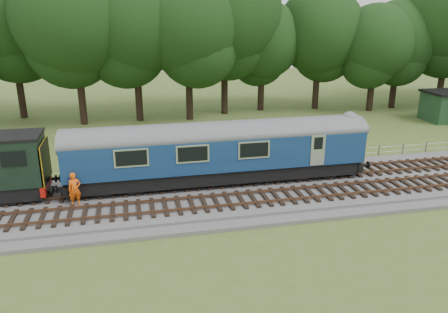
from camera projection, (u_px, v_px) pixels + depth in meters
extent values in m
plane|color=#4B5F23|center=(300.00, 189.00, 26.84)|extent=(120.00, 120.00, 0.00)
cube|color=#4C4C4F|center=(301.00, 187.00, 26.79)|extent=(70.00, 7.00, 0.35)
cube|color=brown|center=(297.00, 178.00, 27.32)|extent=(66.50, 0.07, 0.14)
cube|color=brown|center=(289.00, 170.00, 28.65)|extent=(66.50, 0.07, 0.14)
cube|color=brown|center=(316.00, 197.00, 24.54)|extent=(66.50, 0.07, 0.14)
cube|color=brown|center=(307.00, 187.00, 25.87)|extent=(66.50, 0.07, 0.14)
cube|color=black|center=(219.00, 171.00, 26.82)|extent=(17.46, 2.52, 0.85)
cube|color=navy|center=(219.00, 149.00, 26.37)|extent=(18.00, 2.80, 2.05)
cube|color=yellow|center=(355.00, 146.00, 28.34)|extent=(0.06, 2.74, 1.30)
cube|color=black|center=(310.00, 167.00, 28.11)|extent=(2.60, 2.00, 0.55)
cube|color=black|center=(119.00, 182.00, 25.65)|extent=(2.60, 2.00, 0.55)
cube|color=black|center=(20.00, 159.00, 24.02)|extent=(2.40, 2.55, 2.60)
cube|color=#AF130D|center=(46.00, 184.00, 24.76)|extent=(0.25, 2.60, 0.55)
cube|color=yellow|center=(46.00, 161.00, 24.35)|extent=(0.06, 2.55, 2.30)
imported|color=#FF5C0D|center=(75.00, 189.00, 23.51)|extent=(0.78, 0.63, 1.87)
cube|color=#1A3923|center=(444.00, 107.00, 43.52)|extent=(3.37, 3.37, 2.78)
cube|color=black|center=(446.00, 92.00, 43.06)|extent=(3.71, 3.71, 0.22)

